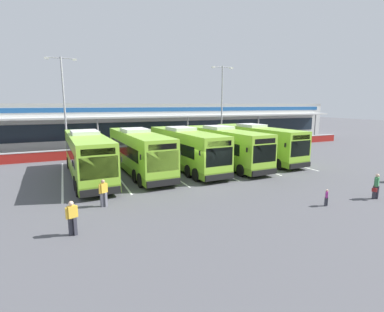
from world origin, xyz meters
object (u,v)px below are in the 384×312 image
object	(u,v)px
coach_bus_left_centre	(139,152)
pedestrian_with_handbag	(376,186)
coach_bus_right_centre	(223,147)
lamp_post_centre	(222,101)
lamp_post_west	(64,101)
coach_bus_centre	(185,149)
pedestrian_near_bin	(72,217)
pedestrian_child	(327,197)
coach_bus_rightmost	(257,143)
pedestrian_in_dark_coat	(103,192)
coach_bus_leftmost	(88,156)

from	to	relation	value
coach_bus_left_centre	pedestrian_with_handbag	size ratio (longest dim) A/B	7.56
coach_bus_right_centre	coach_bus_left_centre	bearing A→B (deg)	177.80
pedestrian_with_handbag	lamp_post_centre	distance (m)	24.59
coach_bus_right_centre	pedestrian_with_handbag	world-z (taller)	coach_bus_right_centre
coach_bus_left_centre	lamp_post_west	xyz separation A→B (m)	(-5.57, 11.16, 4.50)
coach_bus_centre	pedestrian_with_handbag	size ratio (longest dim) A/B	7.56
coach_bus_left_centre	pedestrian_near_bin	distance (m)	12.40
lamp_post_west	lamp_post_centre	world-z (taller)	same
pedestrian_with_handbag	pedestrian_child	bearing A→B (deg)	175.22
lamp_post_west	coach_bus_left_centre	bearing A→B (deg)	-63.46
coach_bus_left_centre	pedestrian_near_bin	xyz separation A→B (m)	(-5.74, -10.96, -0.91)
coach_bus_rightmost	pedestrian_near_bin	world-z (taller)	coach_bus_rightmost
coach_bus_rightmost	pedestrian_near_bin	bearing A→B (deg)	-148.32
coach_bus_right_centre	lamp_post_west	world-z (taller)	lamp_post_west
pedestrian_with_handbag	pedestrian_in_dark_coat	size ratio (longest dim) A/B	1.00
coach_bus_leftmost	pedestrian_child	bearing A→B (deg)	-45.71
pedestrian_with_handbag	pedestrian_near_bin	bearing A→B (deg)	172.71
coach_bus_leftmost	pedestrian_in_dark_coat	xyz separation A→B (m)	(0.27, -7.30, -0.91)
pedestrian_child	lamp_post_centre	world-z (taller)	lamp_post_centre
coach_bus_left_centre	pedestrian_child	bearing A→B (deg)	-58.16
pedestrian_in_dark_coat	pedestrian_child	bearing A→B (deg)	-23.62
coach_bus_right_centre	pedestrian_in_dark_coat	bearing A→B (deg)	-149.13
coach_bus_left_centre	lamp_post_centre	size ratio (longest dim) A/B	1.11
pedestrian_in_dark_coat	lamp_post_centre	xyz separation A→B (m)	(18.32, 18.31, 5.42)
coach_bus_leftmost	pedestrian_near_bin	size ratio (longest dim) A/B	7.56
coach_bus_right_centre	lamp_post_centre	size ratio (longest dim) A/B	1.11
coach_bus_leftmost	pedestrian_child	world-z (taller)	coach_bus_leftmost
pedestrian_child	pedestrian_near_bin	size ratio (longest dim) A/B	0.62
pedestrian_child	pedestrian_near_bin	world-z (taller)	pedestrian_near_bin
coach_bus_rightmost	lamp_post_centre	bearing A→B (deg)	81.75
coach_bus_rightmost	lamp_post_west	size ratio (longest dim) A/B	1.11
coach_bus_right_centre	pedestrian_in_dark_coat	xyz separation A→B (m)	(-12.28, -7.34, -0.91)
coach_bus_left_centre	pedestrian_child	size ratio (longest dim) A/B	12.19
coach_bus_centre	lamp_post_west	world-z (taller)	lamp_post_west
pedestrian_near_bin	lamp_post_centre	world-z (taller)	lamp_post_centre
coach_bus_leftmost	lamp_post_west	bearing A→B (deg)	96.68
coach_bus_leftmost	pedestrian_child	xyz separation A→B (m)	(12.23, -12.53, -1.24)
coach_bus_right_centre	lamp_post_west	distance (m)	18.58
pedestrian_in_dark_coat	coach_bus_centre	bearing A→B (deg)	42.18
coach_bus_right_centre	pedestrian_with_handbag	xyz separation A→B (m)	(3.59, -12.89, -0.93)
pedestrian_with_handbag	pedestrian_child	distance (m)	3.94
coach_bus_leftmost	coach_bus_right_centre	bearing A→B (deg)	0.15
coach_bus_left_centre	coach_bus_centre	size ratio (longest dim) A/B	1.00
coach_bus_centre	coach_bus_rightmost	size ratio (longest dim) A/B	1.00
pedestrian_near_bin	lamp_post_west	size ratio (longest dim) A/B	0.15
coach_bus_rightmost	pedestrian_child	xyz separation A→B (m)	(-4.89, -13.43, -1.24)
pedestrian_with_handbag	lamp_post_centre	bearing A→B (deg)	84.14
coach_bus_rightmost	pedestrian_with_handbag	bearing A→B (deg)	-94.09
coach_bus_centre	coach_bus_rightmost	bearing A→B (deg)	4.63
coach_bus_left_centre	pedestrian_in_dark_coat	size ratio (longest dim) A/B	7.56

